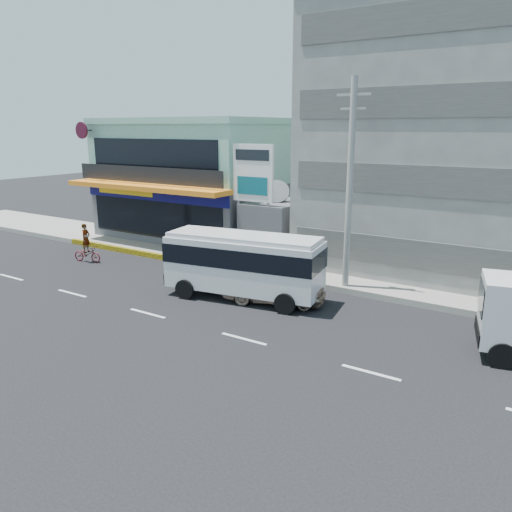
{
  "coord_description": "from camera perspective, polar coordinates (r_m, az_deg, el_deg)",
  "views": [
    {
      "loc": [
        14.79,
        -14.53,
        7.76
      ],
      "look_at": [
        3.19,
        3.7,
        2.2
      ],
      "focal_mm": 35.0,
      "sensor_mm": 36.0,
      "label": 1
    }
  ],
  "objects": [
    {
      "name": "concrete_building",
      "position": [
        29.93,
        23.77,
        11.79
      ],
      "size": [
        16.0,
        12.0,
        14.0
      ],
      "primitive_type": "cube",
      "color": "gray",
      "rests_on": "ground"
    },
    {
      "name": "satellite_dish",
      "position": [
        29.8,
        2.37,
        6.35
      ],
      "size": [
        1.5,
        1.5,
        0.15
      ],
      "primitive_type": "cylinder",
      "color": "slate",
      "rests_on": "gap_structure"
    },
    {
      "name": "gap_structure",
      "position": [
        30.96,
        3.26,
        3.22
      ],
      "size": [
        3.0,
        6.0,
        3.5
      ],
      "primitive_type": "cube",
      "color": "#4F4E53",
      "rests_on": "ground"
    },
    {
      "name": "minibus",
      "position": [
        22.98,
        -1.44,
        -0.55
      ],
      "size": [
        7.57,
        3.45,
        3.05
      ],
      "color": "silver",
      "rests_on": "ground"
    },
    {
      "name": "sedan",
      "position": [
        22.76,
        2.08,
        -3.38
      ],
      "size": [
        5.06,
        3.24,
        1.6
      ],
      "primitive_type": "imported",
      "rotation": [
        0.0,
        0.0,
        1.88
      ],
      "color": "#BFA892",
      "rests_on": "ground"
    },
    {
      "name": "billboard",
      "position": [
        28.37,
        -0.34,
        8.7
      ],
      "size": [
        2.6,
        0.18,
        6.9
      ],
      "color": "gray",
      "rests_on": "ground"
    },
    {
      "name": "utility_pole_near",
      "position": [
        23.77,
        10.66,
        7.88
      ],
      "size": [
        1.6,
        0.3,
        10.0
      ],
      "color": "#999993",
      "rests_on": "ground"
    },
    {
      "name": "shop_building",
      "position": [
        36.67,
        -6.25,
        8.46
      ],
      "size": [
        12.4,
        11.7,
        8.0
      ],
      "color": "#4F4E53",
      "rests_on": "ground"
    },
    {
      "name": "ground",
      "position": [
        22.14,
        -12.28,
        -6.43
      ],
      "size": [
        120.0,
        120.0,
        0.0
      ],
      "primitive_type": "plane",
      "color": "black",
      "rests_on": "ground"
    },
    {
      "name": "motorcycle_rider",
      "position": [
        31.27,
        -18.77,
        0.72
      ],
      "size": [
        1.89,
        1.01,
        2.31
      ],
      "color": "#580C15",
      "rests_on": "ground"
    },
    {
      "name": "sidewalk",
      "position": [
        27.04,
        9.88,
        -2.13
      ],
      "size": [
        70.0,
        5.0,
        0.3
      ],
      "primitive_type": "cube",
      "color": "gray",
      "rests_on": "ground"
    }
  ]
}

